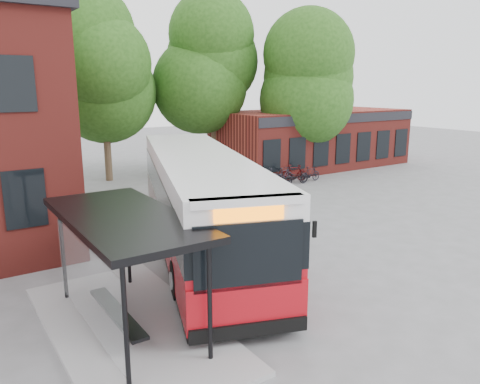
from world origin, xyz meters
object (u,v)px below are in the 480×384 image
bus_shelter (127,272)px  bicycle_7 (310,174)px  bicycle_0 (243,180)px  bicycle_5 (294,173)px  bicycle_1 (264,176)px  city_bus (199,202)px  bicycle_3 (284,176)px  bicycle_4 (296,177)px  bicycle_2 (272,177)px

bus_shelter → bicycle_7: size_ratio=4.48×
bicycle_0 → bicycle_5: bearing=-100.5°
bicycle_5 → bicycle_1: bearing=112.9°
city_bus → bicycle_3: 12.09m
bicycle_1 → bicycle_3: bearing=-79.5°
city_bus → bicycle_4: city_bus is taller
bicycle_0 → bicycle_4: 3.26m
city_bus → bicycle_0: (7.08, 7.70, -1.27)m
bus_shelter → bicycle_4: size_ratio=4.20×
bicycle_1 → bicycle_4: (1.74, -0.80, -0.11)m
bicycle_4 → bicycle_7: 1.28m
bicycle_0 → city_bus: bearing=130.5°
bicycle_1 → bicycle_4: size_ratio=1.09×
bicycle_1 → bicycle_7: bearing=-78.4°
bicycle_0 → bicycle_3: (2.60, -0.55, 0.04)m
bicycle_1 → bicycle_0: bearing=102.6°
bicycle_2 → bicycle_3: 0.72m
bicycle_0 → bicycle_7: bicycle_7 is taller
bicycle_1 → bicycle_7: bicycle_1 is taller
bus_shelter → bicycle_7: bus_shelter is taller
bicycle_4 → bicycle_5: bicycle_5 is taller
bus_shelter → bicycle_7: 19.02m
bicycle_1 → bus_shelter: bearing=155.9°
city_bus → bicycle_2: city_bus is taller
bicycle_5 → bicycle_3: bearing=130.1°
city_bus → bicycle_5: (10.68, 7.48, -1.21)m
city_bus → bicycle_7: (11.43, 6.80, -1.25)m
bus_shelter → bicycle_0: size_ratio=4.01×
bicycle_2 → bicycle_7: size_ratio=1.08×
bus_shelter → bicycle_0: 16.29m
bicycle_2 → bicycle_5: (1.66, 0.02, 0.07)m
bicycle_2 → bicycle_3: bearing=-112.5°
bicycle_5 → bicycle_7: bearing=-110.3°
bus_shelter → bicycle_2: size_ratio=4.16×
bicycle_5 → bus_shelter: bearing=149.7°
city_bus → bicycle_4: 12.21m
bicycle_4 → bus_shelter: bearing=130.9°
bicycle_0 → bicycle_1: size_ratio=0.96×
city_bus → bicycle_5: bearing=54.5°
bicycle_2 → bicycle_3: size_ratio=1.01×
city_bus → bicycle_7: city_bus is taller
bicycle_3 → bicycle_5: size_ratio=0.98×
bicycle_1 → bicycle_2: (0.60, 0.02, -0.11)m
bicycle_2 → bicycle_1: bearing=94.3°
bicycle_2 → bicycle_0: bearing=85.6°
bus_shelter → bicycle_0: bus_shelter is taller
bicycle_1 → bicycle_2: size_ratio=1.08×
city_bus → bicycle_0: city_bus is taller
bicycle_7 → bicycle_2: bearing=72.4°
bus_shelter → bicycle_3: (13.85, 11.19, -0.95)m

